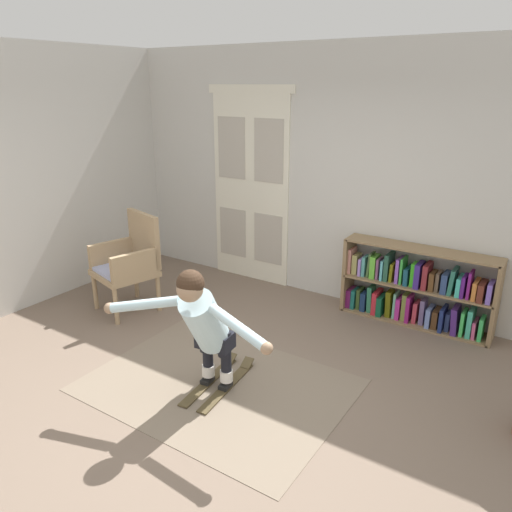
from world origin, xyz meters
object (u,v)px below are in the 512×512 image
bookshelf (415,291)px  wicker_chair (130,260)px  skis_pair (219,381)px  person_skier (203,321)px

bookshelf → wicker_chair: 3.14m
skis_pair → bookshelf: bearing=63.3°
wicker_chair → skis_pair: wicker_chair is taller
bookshelf → wicker_chair: bearing=-153.7°
person_skier → bookshelf: bearing=65.9°
wicker_chair → skis_pair: (1.77, -0.69, -0.56)m
bookshelf → skis_pair: 2.35m
bookshelf → person_skier: size_ratio=1.08×
bookshelf → wicker_chair: size_ratio=1.45×
bookshelf → wicker_chair: wicker_chair is taller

